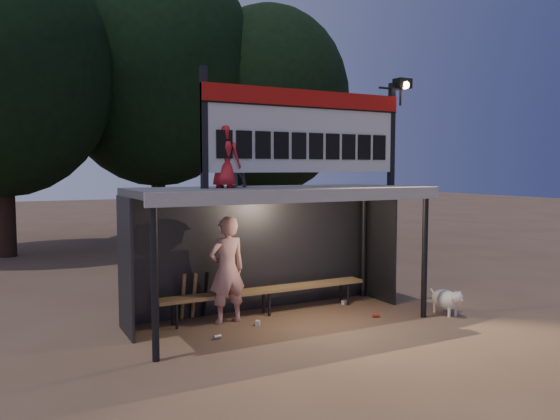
% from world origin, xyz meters
% --- Properties ---
extents(ground, '(80.00, 80.00, 0.00)m').
position_xyz_m(ground, '(0.00, 0.00, 0.00)').
color(ground, brown).
rests_on(ground, ground).
extents(player, '(0.70, 0.49, 1.83)m').
position_xyz_m(player, '(-0.82, 0.40, 0.91)').
color(player, silver).
rests_on(player, ground).
extents(child_a, '(0.54, 0.48, 0.94)m').
position_xyz_m(child_a, '(-0.70, 0.35, 2.79)').
color(child_a, slate).
rests_on(child_a, dugout_shelter).
extents(child_b, '(0.58, 0.58, 1.02)m').
position_xyz_m(child_b, '(-0.99, 0.05, 2.83)').
color(child_b, '#B41B22').
rests_on(child_b, dugout_shelter).
extents(dugout_shelter, '(5.10, 2.08, 2.32)m').
position_xyz_m(dugout_shelter, '(0.00, 0.24, 1.85)').
color(dugout_shelter, '#424245').
rests_on(dugout_shelter, ground).
extents(scoreboard_assembly, '(4.10, 0.27, 1.99)m').
position_xyz_m(scoreboard_assembly, '(0.56, -0.01, 3.32)').
color(scoreboard_assembly, black).
rests_on(scoreboard_assembly, dugout_shelter).
extents(bench, '(4.00, 0.35, 0.48)m').
position_xyz_m(bench, '(0.00, 0.55, 0.43)').
color(bench, olive).
rests_on(bench, ground).
extents(tree_left, '(6.46, 6.46, 9.27)m').
position_xyz_m(tree_left, '(-4.00, 10.00, 5.51)').
color(tree_left, black).
rests_on(tree_left, ground).
extents(tree_mid, '(7.22, 7.22, 10.36)m').
position_xyz_m(tree_mid, '(1.00, 11.50, 6.17)').
color(tree_mid, '#311F16').
rests_on(tree_mid, ground).
extents(tree_right, '(6.08, 6.08, 8.72)m').
position_xyz_m(tree_right, '(5.00, 10.50, 5.19)').
color(tree_right, '#312215').
rests_on(tree_right, ground).
extents(dog, '(0.36, 0.81, 0.49)m').
position_xyz_m(dog, '(2.87, -0.98, 0.28)').
color(dog, silver).
rests_on(dog, ground).
extents(bats, '(0.48, 0.33, 0.84)m').
position_xyz_m(bats, '(-1.27, 0.82, 0.43)').
color(bats, '#956F45').
rests_on(bats, ground).
extents(litter, '(3.11, 1.19, 0.08)m').
position_xyz_m(litter, '(0.66, 0.04, 0.04)').
color(litter, '#B1241E').
rests_on(litter, ground).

